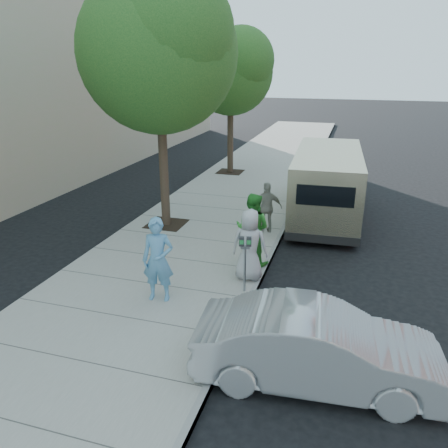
{
  "coord_description": "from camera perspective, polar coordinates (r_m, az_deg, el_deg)",
  "views": [
    {
      "loc": [
        3.37,
        -9.91,
        5.11
      ],
      "look_at": [
        0.25,
        0.47,
        1.1
      ],
      "focal_mm": 35.0,
      "sensor_mm": 36.0,
      "label": 1
    }
  ],
  "objects": [
    {
      "name": "van",
      "position": [
        15.42,
        13.25,
        5.21
      ],
      "size": [
        2.42,
        6.4,
        2.34
      ],
      "rotation": [
        0.0,
        0.0,
        0.05
      ],
      "color": "beige",
      "rests_on": "ground"
    },
    {
      "name": "person_gray_shirt",
      "position": [
        10.43,
        3.35,
        -2.75
      ],
      "size": [
        0.89,
        0.6,
        1.77
      ],
      "primitive_type": "imported",
      "rotation": [
        0.0,
        0.0,
        3.18
      ],
      "color": "#AEAFB1",
      "rests_on": "sidewalk"
    },
    {
      "name": "curb_face",
      "position": [
        11.29,
        5.12,
        -6.29
      ],
      "size": [
        0.12,
        60.0,
        0.16
      ],
      "primitive_type": "cube",
      "color": "gray",
      "rests_on": "ground"
    },
    {
      "name": "tree_far",
      "position": [
        20.69,
        1.01,
        19.67
      ],
      "size": [
        3.92,
        3.8,
        6.49
      ],
      "color": "black",
      "rests_on": "sidewalk"
    },
    {
      "name": "person_officer",
      "position": [
        9.6,
        -8.61,
        -4.64
      ],
      "size": [
        0.76,
        0.57,
        1.9
      ],
      "primitive_type": "imported",
      "rotation": [
        0.0,
        0.0,
        0.17
      ],
      "color": "#5A98C1",
      "rests_on": "sidewalk"
    },
    {
      "name": "tree_near",
      "position": [
        13.54,
        -8.44,
        21.94
      ],
      "size": [
        4.62,
        4.6,
        7.53
      ],
      "color": "black",
      "rests_on": "sidewalk"
    },
    {
      "name": "person_green_shirt",
      "position": [
        11.25,
        3.72,
        -0.64
      ],
      "size": [
        1.01,
        0.84,
        1.9
      ],
      "primitive_type": "imported",
      "rotation": [
        0.0,
        0.0,
        3.0
      ],
      "color": "green",
      "rests_on": "sidewalk"
    },
    {
      "name": "parking_meter",
      "position": [
        9.81,
        2.76,
        -3.73
      ],
      "size": [
        0.29,
        0.16,
        1.34
      ],
      "rotation": [
        0.0,
        0.0,
        0.24
      ],
      "color": "gray",
      "rests_on": "sidewalk"
    },
    {
      "name": "sidewalk",
      "position": [
        11.95,
        -6.44,
        -4.77
      ],
      "size": [
        5.0,
        60.0,
        0.15
      ],
      "primitive_type": "cube",
      "color": "gray",
      "rests_on": "ground"
    },
    {
      "name": "person_striped_polo",
      "position": [
        13.45,
        5.65,
        2.15
      ],
      "size": [
        1.0,
        0.7,
        1.58
      ],
      "primitive_type": "imported",
      "rotation": [
        0.0,
        0.0,
        3.51
      ],
      "color": "gray",
      "rests_on": "sidewalk"
    },
    {
      "name": "ground",
      "position": [
        11.65,
        -1.87,
        -5.73
      ],
      "size": [
        120.0,
        120.0,
        0.0
      ],
      "primitive_type": "plane",
      "color": "black",
      "rests_on": "ground"
    },
    {
      "name": "sedan",
      "position": [
        7.68,
        12.2,
        -15.5
      ],
      "size": [
        4.23,
        1.78,
        1.36
      ],
      "primitive_type": "imported",
      "rotation": [
        0.0,
        0.0,
        1.66
      ],
      "color": "#ACAEB3",
      "rests_on": "ground"
    }
  ]
}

